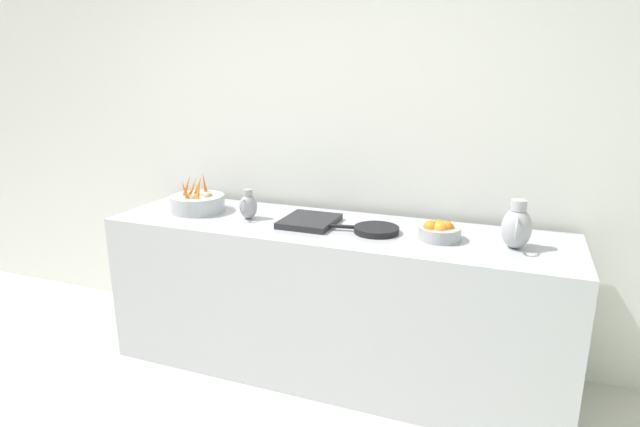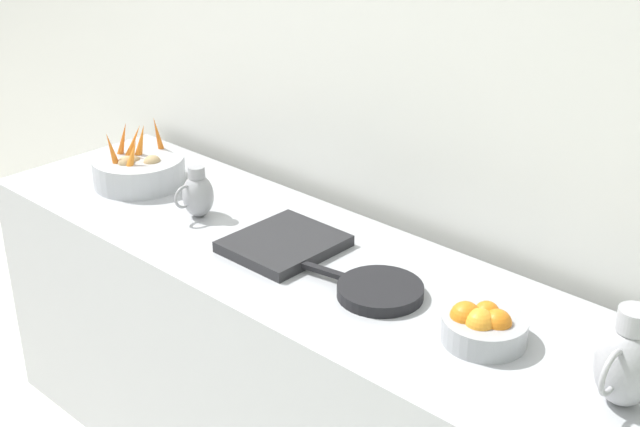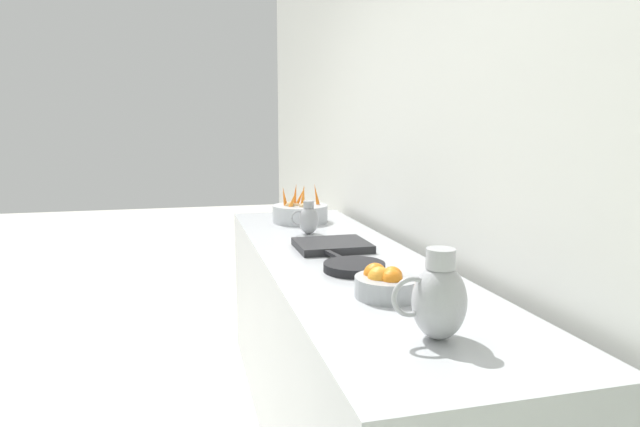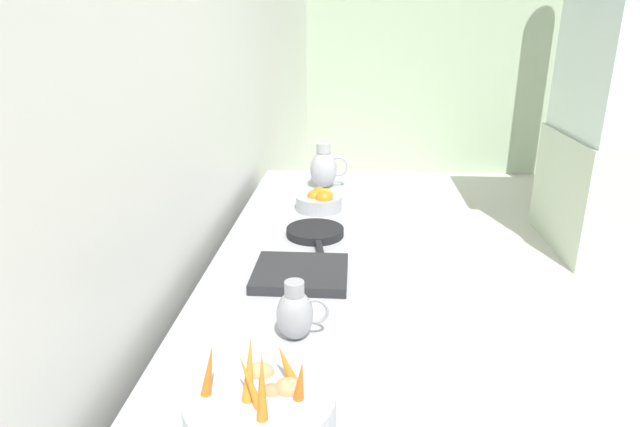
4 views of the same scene
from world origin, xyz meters
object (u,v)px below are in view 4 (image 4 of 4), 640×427
(vegetable_colander, at_px, (261,410))
(support_column, at_px, (587,54))
(metal_pitcher_short, at_px, (295,313))
(metal_pitcher_tall, at_px, (324,168))
(skillet_on_counter, at_px, (315,232))
(orange_bowl, at_px, (320,201))

(vegetable_colander, bearing_deg, support_column, 62.54)
(metal_pitcher_short, bearing_deg, vegetable_colander, -95.29)
(metal_pitcher_tall, distance_m, support_column, 3.91)
(metal_pitcher_tall, xyz_separation_m, support_column, (2.51, 2.97, 0.46))
(skillet_on_counter, bearing_deg, metal_pitcher_tall, 90.37)
(vegetable_colander, xyz_separation_m, metal_pitcher_short, (0.04, 0.39, 0.02))
(vegetable_colander, distance_m, metal_pitcher_tall, 1.92)
(vegetable_colander, xyz_separation_m, orange_bowl, (0.03, 1.54, -0.01))
(vegetable_colander, height_order, metal_pitcher_short, vegetable_colander)
(vegetable_colander, distance_m, orange_bowl, 1.54)
(metal_pitcher_tall, height_order, support_column, support_column)
(skillet_on_counter, bearing_deg, vegetable_colander, -91.59)
(metal_pitcher_tall, bearing_deg, vegetable_colander, -90.84)
(vegetable_colander, distance_m, support_column, 5.53)
(support_column, bearing_deg, orange_bowl, -126.84)
(metal_pitcher_short, relative_size, support_column, 0.06)
(vegetable_colander, height_order, metal_pitcher_tall, metal_pitcher_tall)
(metal_pitcher_tall, height_order, skillet_on_counter, metal_pitcher_tall)
(orange_bowl, bearing_deg, support_column, 53.16)
(orange_bowl, relative_size, metal_pitcher_short, 1.24)
(vegetable_colander, relative_size, metal_pitcher_tall, 1.35)
(skillet_on_counter, distance_m, support_column, 4.50)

